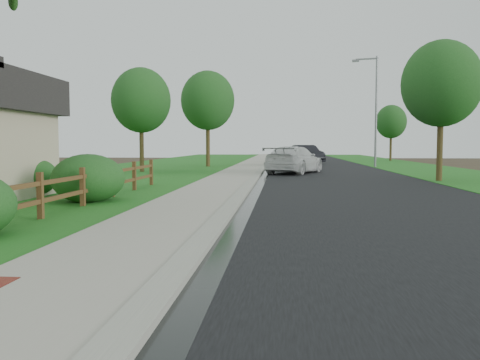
# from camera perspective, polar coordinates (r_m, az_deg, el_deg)

# --- Properties ---
(ground) EXTENTS (120.00, 120.00, 0.00)m
(ground) POSITION_cam_1_polar(r_m,az_deg,el_deg) (6.12, -12.39, -12.33)
(ground) COLOR #3A2D1F
(road) EXTENTS (8.00, 90.00, 0.02)m
(road) POSITION_cam_1_polar(r_m,az_deg,el_deg) (40.74, 8.75, 1.56)
(road) COLOR black
(road) RESTS_ON ground
(curb) EXTENTS (0.40, 90.00, 0.12)m
(curb) POSITION_cam_1_polar(r_m,az_deg,el_deg) (40.66, 2.84, 1.67)
(curb) COLOR gray
(curb) RESTS_ON ground
(wet_gutter) EXTENTS (0.50, 90.00, 0.00)m
(wet_gutter) POSITION_cam_1_polar(r_m,az_deg,el_deg) (40.65, 3.33, 1.61)
(wet_gutter) COLOR black
(wet_gutter) RESTS_ON road
(sidewalk) EXTENTS (2.20, 90.00, 0.10)m
(sidewalk) POSITION_cam_1_polar(r_m,az_deg,el_deg) (40.72, 1.01, 1.66)
(sidewalk) COLOR #A49D8E
(sidewalk) RESTS_ON ground
(grass_strip) EXTENTS (1.60, 90.00, 0.06)m
(grass_strip) POSITION_cam_1_polar(r_m,az_deg,el_deg) (40.89, -1.65, 1.64)
(grass_strip) COLOR #1C5A19
(grass_strip) RESTS_ON ground
(lawn_near) EXTENTS (9.00, 90.00, 0.04)m
(lawn_near) POSITION_cam_1_polar(r_m,az_deg,el_deg) (41.79, -8.76, 1.64)
(lawn_near) COLOR #1C5A19
(lawn_near) RESTS_ON ground
(verge_far) EXTENTS (6.00, 90.00, 0.04)m
(verge_far) POSITION_cam_1_polar(r_m,az_deg,el_deg) (41.79, 18.24, 1.48)
(verge_far) COLOR #1C5A19
(verge_far) RESTS_ON ground
(ranch_fence) EXTENTS (0.12, 16.92, 1.10)m
(ranch_fence) POSITION_cam_1_polar(r_m,az_deg,el_deg) (13.19, -19.22, -0.98)
(ranch_fence) COLOR #532F1B
(ranch_fence) RESTS_ON ground
(white_suv) EXTENTS (3.94, 5.87, 1.58)m
(white_suv) POSITION_cam_1_polar(r_m,az_deg,el_deg) (30.08, 6.10, 2.26)
(white_suv) COLOR silver
(white_suv) RESTS_ON road
(dark_car_mid) EXTENTS (2.20, 4.37, 1.43)m
(dark_car_mid) POSITION_cam_1_polar(r_m,az_deg,el_deg) (39.64, 5.82, 2.57)
(dark_car_mid) COLOR black
(dark_car_mid) RESTS_ON road
(dark_car_far) EXTENTS (3.33, 5.32, 1.66)m
(dark_car_far) POSITION_cam_1_polar(r_m,az_deg,el_deg) (46.25, 7.39, 2.90)
(dark_car_far) COLOR black
(dark_car_far) RESTS_ON road
(streetlight) EXTENTS (1.88, 0.65, 8.24)m
(streetlight) POSITION_cam_1_polar(r_m,az_deg,el_deg) (39.40, 14.82, 8.18)
(streetlight) COLOR gray
(streetlight) RESTS_ON ground
(shrub_c) EXTENTS (2.10, 2.10, 1.30)m
(shrub_c) POSITION_cam_1_polar(r_m,az_deg,el_deg) (18.02, -22.52, 0.32)
(shrub_c) COLOR #194418
(shrub_c) RESTS_ON ground
(shrub_d) EXTENTS (2.64, 2.64, 1.44)m
(shrub_d) POSITION_cam_1_polar(r_m,az_deg,el_deg) (15.48, -16.68, 0.16)
(shrub_d) COLOR #194418
(shrub_d) RESTS_ON ground
(tree_near_left) EXTENTS (3.62, 3.62, 6.41)m
(tree_near_left) POSITION_cam_1_polar(r_m,az_deg,el_deg) (31.96, -11.05, 8.76)
(tree_near_left) COLOR #3D2E19
(tree_near_left) RESTS_ON ground
(tree_near_right) EXTENTS (3.60, 3.60, 6.47)m
(tree_near_right) POSITION_cam_1_polar(r_m,az_deg,el_deg) (25.33, 21.69, 10.00)
(tree_near_right) COLOR #3D2E19
(tree_near_right) RESTS_ON ground
(tree_mid_left) EXTENTS (4.08, 4.08, 7.30)m
(tree_mid_left) POSITION_cam_1_polar(r_m,az_deg,el_deg) (39.02, -3.64, 8.88)
(tree_mid_left) COLOR #3D2E19
(tree_mid_left) RESTS_ON ground
(tree_far_right) EXTENTS (3.15, 3.15, 5.82)m
(tree_far_right) POSITION_cam_1_polar(r_m,az_deg,el_deg) (55.15, 16.61, 6.28)
(tree_far_right) COLOR #3D2E19
(tree_far_right) RESTS_ON ground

